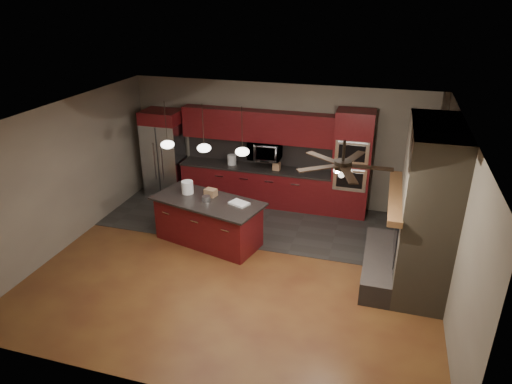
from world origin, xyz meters
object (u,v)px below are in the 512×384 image
(white_bucket, at_px, (187,187))
(counter_bucket, at_px, (232,160))
(counter_box, at_px, (277,166))
(kitchen_island, at_px, (208,221))
(paint_can, at_px, (206,199))
(oven_tower, at_px, (352,164))
(cardboard_box, at_px, (211,192))
(microwave, at_px, (265,151))
(refrigerator, at_px, (165,153))
(paint_tray, at_px, (239,203))

(white_bucket, distance_m, counter_bucket, 1.88)
(counter_box, bearing_deg, white_bucket, -122.84)
(kitchen_island, bearing_deg, paint_can, -77.68)
(white_bucket, relative_size, paint_can, 1.58)
(oven_tower, height_order, white_bucket, oven_tower)
(cardboard_box, bearing_deg, white_bucket, -167.45)
(microwave, xyz_separation_m, cardboard_box, (-0.59, -1.90, -0.31))
(microwave, relative_size, refrigerator, 0.35)
(oven_tower, relative_size, cardboard_box, 10.41)
(white_bucket, bearing_deg, counter_box, 52.43)
(oven_tower, relative_size, white_bucket, 9.32)
(refrigerator, relative_size, counter_bucket, 8.97)
(microwave, xyz_separation_m, paint_can, (-0.58, -2.16, -0.33))
(microwave, bearing_deg, white_bucket, -119.65)
(oven_tower, bearing_deg, cardboard_box, -144.31)
(cardboard_box, bearing_deg, oven_tower, 47.52)
(paint_can, xyz_separation_m, paint_tray, (0.65, 0.05, -0.04))
(microwave, distance_m, counter_bucket, 0.84)
(paint_can, height_order, cardboard_box, cardboard_box)
(kitchen_island, distance_m, counter_box, 2.26)
(oven_tower, bearing_deg, paint_tray, -132.89)
(paint_can, relative_size, counter_box, 0.90)
(oven_tower, bearing_deg, white_bucket, -148.85)
(kitchen_island, height_order, paint_can, paint_can)
(refrigerator, bearing_deg, kitchen_island, -46.25)
(oven_tower, distance_m, white_bucket, 3.58)
(kitchen_island, distance_m, white_bucket, 0.80)
(refrigerator, distance_m, paint_can, 2.78)
(microwave, height_order, paint_tray, microwave)
(refrigerator, distance_m, cardboard_box, 2.59)
(counter_bucket, distance_m, counter_box, 1.09)
(microwave, xyz_separation_m, white_bucket, (-1.09, -1.91, -0.25))
(oven_tower, height_order, cardboard_box, oven_tower)
(paint_tray, bearing_deg, counter_box, 105.77)
(kitchen_island, height_order, cardboard_box, cardboard_box)
(refrigerator, xyz_separation_m, counter_bucket, (1.69, 0.08, -0.03))
(oven_tower, height_order, kitchen_island, oven_tower)
(kitchen_island, xyz_separation_m, counter_box, (0.89, 2.01, 0.52))
(microwave, distance_m, counter_box, 0.45)
(kitchen_island, bearing_deg, white_bucket, 171.91)
(refrigerator, xyz_separation_m, paint_can, (1.90, -2.03, -0.07))
(white_bucket, relative_size, counter_box, 1.42)
(oven_tower, distance_m, kitchen_island, 3.36)
(cardboard_box, relative_size, counter_bucket, 0.98)
(refrigerator, height_order, white_bucket, refrigerator)
(kitchen_island, distance_m, paint_can, 0.51)
(microwave, height_order, kitchen_island, microwave)
(white_bucket, xyz_separation_m, paint_tray, (1.15, -0.20, -0.11))
(kitchen_island, xyz_separation_m, paint_can, (-0.00, -0.05, 0.51))
(refrigerator, relative_size, paint_tray, 5.88)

